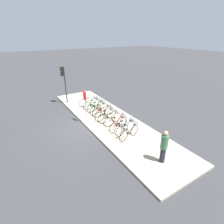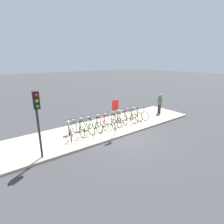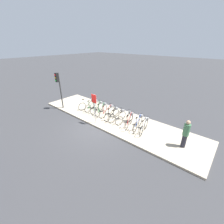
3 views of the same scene
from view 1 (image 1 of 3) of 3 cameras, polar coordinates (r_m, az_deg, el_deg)
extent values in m
plane|color=#38383A|center=(12.03, -8.57, -4.74)|extent=(120.00, 120.00, 0.00)
cube|color=#B7A88E|center=(12.69, -1.33, -2.51)|extent=(13.72, 3.51, 0.12)
torus|color=black|center=(14.71, -9.42, 2.83)|extent=(0.24, 0.68, 0.70)
torus|color=black|center=(14.82, -5.71, 3.21)|extent=(0.24, 0.68, 0.70)
cylinder|color=silver|center=(14.66, -7.62, 4.05)|extent=(0.31, 0.95, 0.59)
cylinder|color=silver|center=(14.61, -8.99, 4.03)|extent=(0.04, 0.04, 0.63)
cube|color=black|center=(14.50, -9.07, 5.28)|extent=(0.12, 0.21, 0.04)
cylinder|color=#262626|center=(14.62, -5.81, 5.39)|extent=(0.45, 0.16, 0.02)
cube|color=gray|center=(14.69, -5.58, 4.68)|extent=(0.29, 0.26, 0.18)
torus|color=black|center=(14.12, -8.19, 1.97)|extent=(0.06, 0.70, 0.70)
torus|color=black|center=(14.53, -4.78, 2.80)|extent=(0.06, 0.70, 0.70)
cylinder|color=#267238|center=(14.22, -6.52, 3.45)|extent=(0.07, 0.98, 0.59)
cylinder|color=#267238|center=(14.06, -7.78, 3.28)|extent=(0.03, 0.03, 0.63)
cube|color=black|center=(13.94, -7.86, 4.57)|extent=(0.08, 0.20, 0.04)
cylinder|color=#262626|center=(14.32, -4.87, 5.02)|extent=(0.46, 0.04, 0.02)
cube|color=gray|center=(14.41, -4.67, 4.32)|extent=(0.25, 0.21, 0.18)
torus|color=black|center=(13.59, -6.98, 1.13)|extent=(0.11, 0.70, 0.70)
torus|color=black|center=(14.07, -3.64, 2.10)|extent=(0.11, 0.70, 0.70)
cylinder|color=#267238|center=(13.72, -5.33, 2.71)|extent=(0.14, 0.98, 0.59)
cylinder|color=#267238|center=(13.54, -6.57, 2.50)|extent=(0.04, 0.04, 0.63)
cube|color=black|center=(13.42, -6.64, 3.83)|extent=(0.09, 0.21, 0.04)
cylinder|color=#262626|center=(13.86, -3.70, 4.38)|extent=(0.46, 0.08, 0.02)
cube|color=gray|center=(13.95, -3.51, 3.67)|extent=(0.26, 0.23, 0.18)
torus|color=black|center=(13.13, -6.03, 0.31)|extent=(0.15, 0.70, 0.70)
torus|color=black|center=(13.66, -2.75, 1.41)|extent=(0.15, 0.70, 0.70)
cylinder|color=#267238|center=(13.28, -4.39, 1.99)|extent=(0.20, 0.97, 0.59)
cylinder|color=#267238|center=(13.08, -5.61, 1.73)|extent=(0.04, 0.04, 0.63)
cube|color=black|center=(12.95, -5.67, 3.11)|extent=(0.10, 0.21, 0.04)
cylinder|color=#262626|center=(13.44, -2.80, 3.75)|extent=(0.46, 0.10, 0.02)
cube|color=gray|center=(13.54, -2.62, 3.02)|extent=(0.27, 0.24, 0.18)
torus|color=black|center=(12.73, -4.99, -0.46)|extent=(0.09, 0.70, 0.70)
torus|color=black|center=(13.08, -1.09, 0.35)|extent=(0.09, 0.70, 0.70)
cylinder|color=red|center=(12.78, -3.04, 1.11)|extent=(0.11, 0.98, 0.59)
cylinder|color=red|center=(12.64, -4.49, 0.96)|extent=(0.03, 0.03, 0.63)
cube|color=black|center=(12.51, -4.54, 2.37)|extent=(0.09, 0.20, 0.04)
cylinder|color=#262626|center=(12.85, -1.11, 2.78)|extent=(0.46, 0.06, 0.02)
cube|color=gray|center=(12.94, -0.90, 2.01)|extent=(0.26, 0.22, 0.18)
torus|color=black|center=(12.18, -4.17, -1.63)|extent=(0.06, 0.70, 0.70)
torus|color=black|center=(12.58, -0.21, -0.68)|extent=(0.06, 0.70, 0.70)
cylinder|color=black|center=(12.25, -2.18, 0.04)|extent=(0.07, 0.98, 0.59)
cylinder|color=black|center=(12.09, -3.65, -0.15)|extent=(0.03, 0.03, 0.63)
cube|color=black|center=(11.96, -3.69, 1.31)|extent=(0.08, 0.20, 0.04)
cylinder|color=#262626|center=(12.33, -0.21, 1.83)|extent=(0.46, 0.04, 0.02)
cube|color=gray|center=(12.43, -0.01, 1.03)|extent=(0.25, 0.21, 0.18)
torus|color=black|center=(11.86, -3.08, -2.35)|extent=(0.20, 0.69, 0.70)
torus|color=black|center=(12.11, 1.34, -1.72)|extent=(0.20, 0.69, 0.70)
cylinder|color=black|center=(11.86, -0.86, -0.81)|extent=(0.27, 0.96, 0.59)
cylinder|color=black|center=(11.75, -2.49, -0.88)|extent=(0.04, 0.04, 0.63)
cube|color=black|center=(11.61, -2.52, 0.62)|extent=(0.12, 0.21, 0.04)
cylinder|color=#262626|center=(11.86, 1.36, 0.87)|extent=(0.45, 0.13, 0.02)
cube|color=gray|center=(11.96, 1.58, 0.04)|extent=(0.28, 0.25, 0.18)
torus|color=black|center=(11.43, -1.15, -3.42)|extent=(0.21, 0.69, 0.70)
torus|color=black|center=(11.70, 3.40, -2.75)|extent=(0.21, 0.69, 0.70)
cylinder|color=beige|center=(11.43, 1.16, -1.82)|extent=(0.28, 0.96, 0.59)
cylinder|color=beige|center=(11.32, -0.52, -1.91)|extent=(0.04, 0.04, 0.63)
cube|color=black|center=(11.17, -0.52, -0.36)|extent=(0.12, 0.21, 0.04)
cylinder|color=#262626|center=(11.44, 3.47, -0.10)|extent=(0.45, 0.14, 0.02)
cube|color=gray|center=(11.54, 3.68, -0.95)|extent=(0.28, 0.25, 0.18)
torus|color=black|center=(10.81, 0.29, -5.17)|extent=(0.23, 0.68, 0.70)
torus|color=black|center=(11.46, 3.50, -3.38)|extent=(0.23, 0.68, 0.70)
cylinder|color=red|center=(10.99, 1.96, -2.96)|extent=(0.31, 0.95, 0.59)
cylinder|color=red|center=(10.74, 0.77, -3.44)|extent=(0.04, 0.04, 0.63)
cube|color=black|center=(10.59, 0.78, -1.83)|extent=(0.12, 0.21, 0.04)
cylinder|color=#262626|center=(11.19, 3.57, -0.68)|extent=(0.45, 0.15, 0.02)
cube|color=gray|center=(11.31, 3.70, -1.50)|extent=(0.29, 0.26, 0.18)
torus|color=black|center=(10.45, 2.62, -6.33)|extent=(0.17, 0.70, 0.70)
torus|color=black|center=(11.07, 6.18, -4.57)|extent=(0.17, 0.70, 0.70)
cylinder|color=navy|center=(10.61, 4.50, -4.10)|extent=(0.21, 0.97, 0.59)
cylinder|color=navy|center=(10.37, 3.18, -4.57)|extent=(0.04, 0.04, 0.63)
cube|color=black|center=(10.21, 3.22, -2.92)|extent=(0.11, 0.21, 0.04)
cylinder|color=#262626|center=(10.79, 6.32, -1.80)|extent=(0.46, 0.11, 0.02)
cube|color=gray|center=(10.91, 6.45, -2.64)|extent=(0.27, 0.24, 0.18)
torus|color=black|center=(10.01, 3.77, -7.84)|extent=(0.18, 0.69, 0.70)
torus|color=black|center=(10.65, 7.33, -5.88)|extent=(0.18, 0.69, 0.70)
cylinder|color=beige|center=(10.18, 5.68, -5.47)|extent=(0.23, 0.97, 0.59)
cylinder|color=beige|center=(9.94, 4.35, -6.01)|extent=(0.04, 0.04, 0.63)
cube|color=black|center=(9.77, 4.41, -4.31)|extent=(0.11, 0.21, 0.04)
cylinder|color=#262626|center=(10.36, 7.51, -3.03)|extent=(0.46, 0.12, 0.02)
cube|color=gray|center=(10.49, 7.62, -3.90)|extent=(0.28, 0.24, 0.18)
cylinder|color=#23232D|center=(8.90, 16.20, -13.30)|extent=(0.26, 0.26, 0.78)
cylinder|color=#3F724C|center=(8.48, 16.78, -9.34)|extent=(0.34, 0.34, 0.69)
sphere|color=tan|center=(8.24, 17.17, -6.68)|extent=(0.23, 0.23, 0.23)
cylinder|color=#2D2D2D|center=(15.72, -14.95, 8.45)|extent=(0.10, 0.10, 3.15)
cube|color=black|center=(15.40, -16.08, 12.61)|extent=(0.24, 0.20, 0.75)
sphere|color=red|center=(15.33, -16.55, 13.37)|extent=(0.14, 0.14, 0.14)
sphere|color=gold|center=(15.37, -16.44, 12.53)|extent=(0.14, 0.14, 0.14)
sphere|color=green|center=(15.42, -16.34, 11.70)|extent=(0.14, 0.14, 0.14)
cylinder|color=#99999E|center=(12.02, -8.58, 1.72)|extent=(0.06, 0.06, 2.21)
cube|color=red|center=(11.73, -8.92, 5.33)|extent=(0.44, 0.03, 0.60)
camera|label=2|loc=(16.69, -45.26, 13.09)|focal=28.00mm
camera|label=3|loc=(3.80, -69.70, 5.30)|focal=24.00mm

